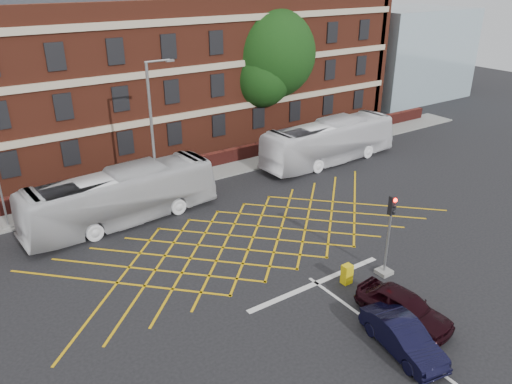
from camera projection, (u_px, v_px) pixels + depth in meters
ground at (274, 252)px, 26.88m from camera, size 120.00×120.00×0.00m
victorian_building at (117, 52)px, 40.38m from camera, size 51.00×12.17×20.40m
boundary_wall at (169, 170)px, 36.45m from camera, size 56.00×0.50×1.10m
far_pavement at (175, 180)px, 35.90m from camera, size 60.00×3.00×0.12m
glass_block at (403, 53)px, 58.18m from camera, size 14.00×10.00×10.00m
box_junction_hatching at (253, 237)px, 28.38m from camera, size 8.22×8.22×0.02m
stop_line at (316, 283)px, 24.24m from camera, size 8.00×0.30×0.02m
centre_line at (426, 363)px, 19.34m from camera, size 0.15×14.00×0.02m
bus_left at (121, 197)px, 29.54m from camera, size 11.89×3.54×3.27m
bus_right at (329, 142)px, 38.90m from camera, size 12.02×3.22×3.32m
car_navy at (403, 337)px, 19.73m from camera, size 2.08×4.21×1.33m
car_maroon at (404, 307)px, 21.35m from camera, size 2.24×4.47×1.46m
deciduous_tree at (270, 60)px, 43.41m from camera, size 8.04×7.92×11.27m
traffic_light_near at (388, 243)px, 24.30m from camera, size 0.70×0.70×4.27m
traffic_light_far at (3, 201)px, 28.74m from camera, size 0.70×0.70×4.27m
street_lamp at (155, 159)px, 31.10m from camera, size 2.25×1.00×9.14m
utility_cabinet at (347, 274)px, 24.08m from camera, size 0.48×0.40×0.99m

